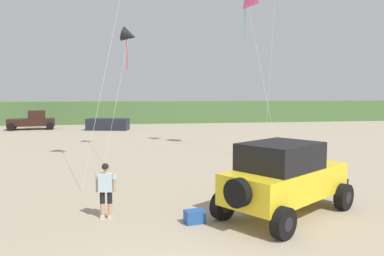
{
  "coord_description": "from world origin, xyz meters",
  "views": [
    {
      "loc": [
        -0.94,
        -6.16,
        3.69
      ],
      "look_at": [
        1.01,
        5.59,
        2.6
      ],
      "focal_mm": 34.53,
      "sensor_mm": 36.0,
      "label": 1
    }
  ],
  "objects_px": {
    "cooler_box": "(195,217)",
    "kite_blue_swept": "(248,3)",
    "distant_pickup": "(33,121)",
    "distant_sedan": "(108,124)",
    "jeep": "(285,176)",
    "person_watching": "(106,187)",
    "kite_white_parafoil": "(129,36)"
  },
  "relations": [
    {
      "from": "distant_pickup",
      "to": "kite_blue_swept",
      "type": "xyz_separation_m",
      "value": [
        17.64,
        -17.77,
        8.51
      ]
    },
    {
      "from": "person_watching",
      "to": "cooler_box",
      "type": "height_order",
      "value": "person_watching"
    },
    {
      "from": "distant_pickup",
      "to": "kite_blue_swept",
      "type": "distance_m",
      "value": 26.44
    },
    {
      "from": "kite_white_parafoil",
      "to": "kite_blue_swept",
      "type": "height_order",
      "value": "kite_blue_swept"
    },
    {
      "from": "kite_blue_swept",
      "to": "person_watching",
      "type": "bearing_deg",
      "value": -124.05
    },
    {
      "from": "distant_pickup",
      "to": "kite_blue_swept",
      "type": "relative_size",
      "value": 0.48
    },
    {
      "from": "distant_pickup",
      "to": "kite_white_parafoil",
      "type": "relative_size",
      "value": 0.59
    },
    {
      "from": "distant_pickup",
      "to": "distant_sedan",
      "type": "bearing_deg",
      "value": -13.95
    },
    {
      "from": "cooler_box",
      "to": "distant_pickup",
      "type": "xyz_separation_m",
      "value": [
        -11.97,
        30.75,
        0.75
      ]
    },
    {
      "from": "distant_sedan",
      "to": "kite_white_parafoil",
      "type": "xyz_separation_m",
      "value": [
        2.33,
        -14.08,
        6.91
      ]
    },
    {
      "from": "jeep",
      "to": "distant_sedan",
      "type": "relative_size",
      "value": 1.17
    },
    {
      "from": "distant_sedan",
      "to": "kite_blue_swept",
      "type": "relative_size",
      "value": 0.41
    },
    {
      "from": "distant_pickup",
      "to": "kite_white_parafoil",
      "type": "distance_m",
      "value": 20.08
    },
    {
      "from": "jeep",
      "to": "kite_blue_swept",
      "type": "distance_m",
      "value": 15.41
    },
    {
      "from": "kite_white_parafoil",
      "to": "kite_blue_swept",
      "type": "bearing_deg",
      "value": -13.13
    },
    {
      "from": "cooler_box",
      "to": "distant_pickup",
      "type": "height_order",
      "value": "distant_pickup"
    },
    {
      "from": "cooler_box",
      "to": "kite_blue_swept",
      "type": "bearing_deg",
      "value": 54.33
    },
    {
      "from": "jeep",
      "to": "distant_sedan",
      "type": "height_order",
      "value": "jeep"
    },
    {
      "from": "jeep",
      "to": "distant_pickup",
      "type": "distance_m",
      "value": 33.89
    },
    {
      "from": "distant_sedan",
      "to": "jeep",
      "type": "bearing_deg",
      "value": -62.49
    },
    {
      "from": "jeep",
      "to": "distant_sedan",
      "type": "bearing_deg",
      "value": 103.76
    },
    {
      "from": "kite_blue_swept",
      "to": "jeep",
      "type": "bearing_deg",
      "value": -102.51
    },
    {
      "from": "kite_white_parafoil",
      "to": "kite_blue_swept",
      "type": "relative_size",
      "value": 0.8
    },
    {
      "from": "cooler_box",
      "to": "distant_sedan",
      "type": "distance_m",
      "value": 29.11
    },
    {
      "from": "distant_sedan",
      "to": "cooler_box",
      "type": "bearing_deg",
      "value": -68.07
    },
    {
      "from": "kite_white_parafoil",
      "to": "kite_blue_swept",
      "type": "xyz_separation_m",
      "value": [
        7.48,
        -1.74,
        1.94
      ]
    },
    {
      "from": "cooler_box",
      "to": "kite_white_parafoil",
      "type": "relative_size",
      "value": 0.07
    },
    {
      "from": "jeep",
      "to": "kite_white_parafoil",
      "type": "xyz_separation_m",
      "value": [
        -4.66,
        14.45,
        6.31
      ]
    },
    {
      "from": "distant_pickup",
      "to": "person_watching",
      "type": "bearing_deg",
      "value": -72.48
    },
    {
      "from": "cooler_box",
      "to": "kite_blue_swept",
      "type": "distance_m",
      "value": 16.92
    },
    {
      "from": "distant_pickup",
      "to": "kite_blue_swept",
      "type": "height_order",
      "value": "kite_blue_swept"
    },
    {
      "from": "cooler_box",
      "to": "distant_pickup",
      "type": "distance_m",
      "value": 33.01
    }
  ]
}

